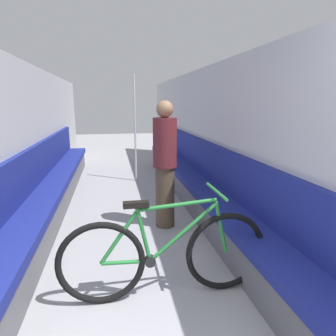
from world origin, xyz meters
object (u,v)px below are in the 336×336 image
Objects in this scene: bicycle at (166,255)px; grab_pole_near at (135,131)px; bench_seat_row_left at (50,191)px; bench_seat_row_right at (196,184)px; passenger_standing at (165,164)px.

grab_pole_near reaches higher than bicycle.
bench_seat_row_left and bench_seat_row_right have the same top height.
bench_seat_row_right is at bearing 0.00° from bench_seat_row_left.
bench_seat_row_left is 4.12× the size of passenger_standing.
bench_seat_row_right is 3.82× the size of bicycle.
passenger_standing is at bearing -129.73° from bench_seat_row_right.
grab_pole_near reaches higher than bench_seat_row_right.
bench_seat_row_left is 3.15× the size of grab_pole_near.
passenger_standing is at bearing -85.64° from grab_pole_near.
grab_pole_near reaches higher than bench_seat_row_left.
bicycle is 0.82× the size of grab_pole_near.
bench_seat_row_left is 2.25m from grab_pole_near.
bench_seat_row_left is at bearing -130.55° from grab_pole_near.
passenger_standing reaches higher than bench_seat_row_left.
passenger_standing is (0.25, 1.45, 0.46)m from bicycle.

